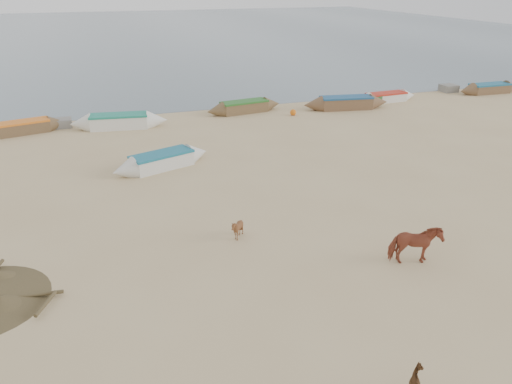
# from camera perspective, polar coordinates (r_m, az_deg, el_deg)

# --- Properties ---
(ground) EXTENTS (140.00, 140.00, 0.00)m
(ground) POSITION_cam_1_polar(r_m,az_deg,el_deg) (17.77, 4.23, -7.83)
(ground) COLOR tan
(ground) RESTS_ON ground
(sea) EXTENTS (160.00, 160.00, 0.00)m
(sea) POSITION_cam_1_polar(r_m,az_deg,el_deg) (96.54, -15.95, 17.13)
(sea) COLOR slate
(sea) RESTS_ON ground
(cow_adult) EXTENTS (1.86, 1.18, 1.45)m
(cow_adult) POSITION_cam_1_polar(r_m,az_deg,el_deg) (18.06, 17.69, -5.79)
(cow_adult) COLOR #984931
(cow_adult) RESTS_ON ground
(calf_front) EXTENTS (0.85, 0.77, 0.83)m
(calf_front) POSITION_cam_1_polar(r_m,az_deg,el_deg) (18.95, -2.15, -4.22)
(calf_front) COLOR brown
(calf_front) RESTS_ON ground
(near_canoe) EXTENTS (5.57, 2.99, 0.83)m
(near_canoe) POSITION_cam_1_polar(r_m,az_deg,el_deg) (26.39, -10.68, 3.56)
(near_canoe) COLOR silver
(near_canoe) RESTS_ON ground
(waterline_canoes) EXTENTS (56.92, 4.43, 0.95)m
(waterline_canoes) POSITION_cam_1_polar(r_m,az_deg,el_deg) (35.34, -8.72, 8.80)
(waterline_canoes) COLOR brown
(waterline_canoes) RESTS_ON ground
(beach_clutter) EXTENTS (47.24, 3.85, 0.64)m
(beach_clutter) POSITION_cam_1_polar(r_m,az_deg,el_deg) (36.65, -2.18, 9.36)
(beach_clutter) COLOR #337248
(beach_clutter) RESTS_ON ground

